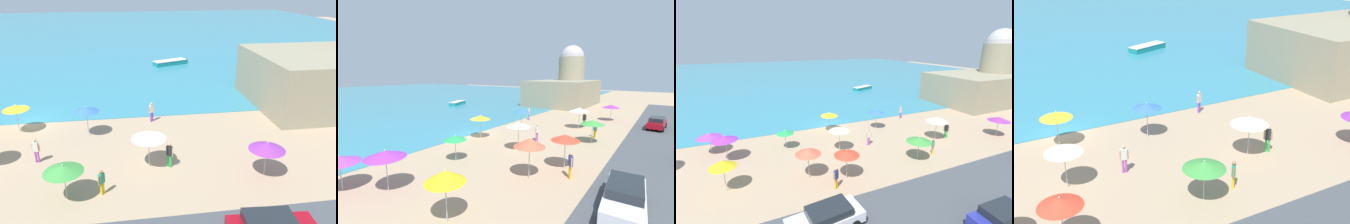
% 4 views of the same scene
% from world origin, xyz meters
% --- Properties ---
extents(ground_plane, '(160.00, 160.00, 0.00)m').
position_xyz_m(ground_plane, '(0.00, 0.00, 0.00)').
color(ground_plane, tan).
extents(coastal_road, '(80.00, 8.00, 0.06)m').
position_xyz_m(coastal_road, '(0.00, -18.00, 0.03)').
color(coastal_road, '#43484D').
rests_on(coastal_road, ground_plane).
extents(beach_umbrella_0, '(2.09, 2.09, 2.57)m').
position_xyz_m(beach_umbrella_0, '(-1.37, -6.93, 2.32)').
color(beach_umbrella_0, '#B2B2B7').
rests_on(beach_umbrella_0, ground_plane).
extents(beach_umbrella_1, '(2.31, 2.31, 2.39)m').
position_xyz_m(beach_umbrella_1, '(16.94, -10.83, 2.09)').
color(beach_umbrella_1, '#B2B2B7').
rests_on(beach_umbrella_1, ground_plane).
extents(beach_umbrella_2, '(2.28, 2.28, 2.34)m').
position_xyz_m(beach_umbrella_2, '(4.58, -11.59, 2.06)').
color(beach_umbrella_2, '#B2B2B7').
rests_on(beach_umbrella_2, ground_plane).
extents(beach_umbrella_4, '(2.10, 2.10, 2.50)m').
position_xyz_m(beach_umbrella_4, '(-0.54, -1.72, 2.23)').
color(beach_umbrella_4, '#B2B2B7').
rests_on(beach_umbrella_4, ground_plane).
extents(beach_umbrella_5, '(1.73, 1.73, 2.09)m').
position_xyz_m(beach_umbrella_5, '(-6.26, -4.32, 1.84)').
color(beach_umbrella_5, '#B2B2B7').
rests_on(beach_umbrella_5, ground_plane).
extents(beach_umbrella_6, '(2.34, 2.34, 2.65)m').
position_xyz_m(beach_umbrella_6, '(9.65, -8.66, 2.35)').
color(beach_umbrella_6, '#B2B2B7').
rests_on(beach_umbrella_6, ground_plane).
extents(beach_umbrella_7, '(2.04, 2.04, 2.73)m').
position_xyz_m(beach_umbrella_7, '(-5.45, -10.39, 2.39)').
color(beach_umbrella_7, '#B2B2B7').
rests_on(beach_umbrella_7, ground_plane).
extents(beach_umbrella_8, '(1.98, 1.98, 2.56)m').
position_xyz_m(beach_umbrella_8, '(5.20, -3.16, 2.29)').
color(beach_umbrella_8, '#B2B2B7').
rests_on(beach_umbrella_8, ground_plane).
extents(beach_umbrella_9, '(1.84, 1.84, 2.59)m').
position_xyz_m(beach_umbrella_9, '(-11.50, -9.63, 2.25)').
color(beach_umbrella_9, '#B2B2B7').
rests_on(beach_umbrella_9, ground_plane).
extents(beach_umbrella_10, '(2.25, 2.25, 2.16)m').
position_xyz_m(beach_umbrella_10, '(-13.18, -2.41, 1.88)').
color(beach_umbrella_10, '#B2B2B7').
rests_on(beach_umbrella_10, ground_plane).
extents(beach_umbrella_11, '(2.02, 2.02, 2.57)m').
position_xyz_m(beach_umbrella_11, '(-2.71, -11.70, 2.28)').
color(beach_umbrella_11, '#B2B2B7').
rests_on(beach_umbrella_11, ground_plane).
extents(beach_umbrella_12, '(2.25, 2.25, 2.51)m').
position_xyz_m(beach_umbrella_12, '(-11.66, -4.66, 2.24)').
color(beach_umbrella_12, '#B2B2B7').
rests_on(beach_umbrella_12, ground_plane).
extents(bather_0, '(0.57, 0.26, 1.79)m').
position_xyz_m(bather_0, '(1.99, -6.98, 1.01)').
color(bather_0, '#AA4BA8').
rests_on(bather_0, ground_plane).
extents(bather_1, '(0.44, 0.42, 1.82)m').
position_xyz_m(bather_1, '(10.99, -8.93, 1.03)').
color(bather_1, green).
rests_on(bather_1, ground_plane).
extents(bather_2, '(0.39, 0.47, 1.64)m').
position_xyz_m(bather_2, '(6.61, -11.38, 0.92)').
color(bather_2, yellow).
rests_on(bather_2, ground_plane).
extents(bather_3, '(0.48, 0.39, 1.78)m').
position_xyz_m(bather_3, '(-3.97, -12.59, 1.00)').
color(bather_3, gold).
rests_on(bather_3, ground_plane).
extents(bather_4, '(0.51, 0.36, 1.80)m').
position_xyz_m(bather_4, '(10.59, -1.07, 1.01)').
color(bather_4, purple).
rests_on(bather_4, ground_plane).
extents(parked_car_1, '(4.36, 2.04, 1.46)m').
position_xyz_m(parked_car_1, '(14.77, -16.45, 0.83)').
color(parked_car_1, maroon).
rests_on(parked_car_1, coastal_road).
extents(parked_car_2, '(4.59, 2.23, 1.44)m').
position_xyz_m(parked_car_2, '(-5.92, -15.99, 0.83)').
color(parked_car_2, silver).
rests_on(parked_car_2, coastal_road).
extents(skiff_nearshore, '(5.47, 3.26, 0.69)m').
position_xyz_m(skiff_nearshore, '(15.49, 19.54, 0.40)').
color(skiff_nearshore, '#19807E').
rests_on(skiff_nearshore, sea).
extents(harbor_fortress, '(15.70, 11.81, 12.95)m').
position_xyz_m(harbor_fortress, '(30.67, 1.29, 3.96)').
color(harbor_fortress, gray).
rests_on(harbor_fortress, ground_plane).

